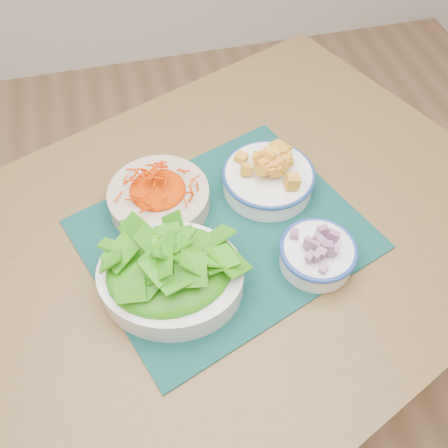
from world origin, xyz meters
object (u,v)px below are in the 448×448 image
(carrot_bowl, at_px, (159,195))
(placemat, at_px, (224,234))
(table, at_px, (202,272))
(squash_bowl, at_px, (269,174))
(lettuce_bowl, at_px, (170,271))
(onion_bowl, at_px, (318,252))

(carrot_bowl, bearing_deg, placemat, -42.30)
(table, distance_m, carrot_bowl, 0.18)
(table, relative_size, squash_bowl, 7.72)
(placemat, height_order, carrot_bowl, carrot_bowl)
(placemat, bearing_deg, lettuce_bowl, -161.70)
(table, relative_size, carrot_bowl, 6.54)
(onion_bowl, bearing_deg, carrot_bowl, 141.45)
(carrot_bowl, bearing_deg, table, -64.71)
(carrot_bowl, distance_m, squash_bowl, 0.23)
(onion_bowl, bearing_deg, lettuce_bowl, 177.24)
(squash_bowl, bearing_deg, carrot_bowl, 178.53)
(placemat, height_order, onion_bowl, onion_bowl)
(squash_bowl, relative_size, onion_bowl, 1.19)
(table, bearing_deg, placemat, -1.50)
(squash_bowl, bearing_deg, lettuce_bowl, -141.59)
(table, height_order, squash_bowl, squash_bowl)
(onion_bowl, bearing_deg, squash_bowl, 99.25)
(table, xyz_separation_m, carrot_bowl, (-0.06, 0.12, 0.13))
(lettuce_bowl, xyz_separation_m, onion_bowl, (0.27, -0.01, -0.02))
(table, height_order, onion_bowl, onion_bowl)
(placemat, distance_m, squash_bowl, 0.16)
(squash_bowl, height_order, onion_bowl, squash_bowl)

